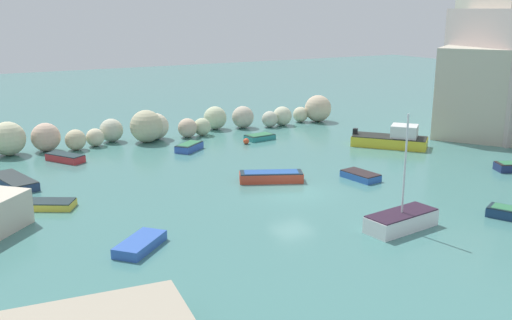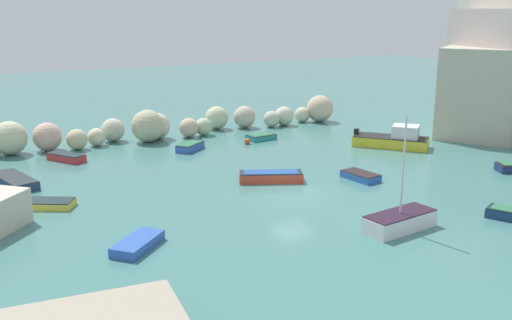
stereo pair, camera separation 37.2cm
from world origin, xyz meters
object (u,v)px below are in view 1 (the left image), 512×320
object	(u,v)px
moored_boat_2	(393,139)
moored_boat_9	(14,182)
moored_boat_3	(401,220)
channel_buoy	(246,141)
moored_boat_8	(140,244)
moored_boat_6	(361,176)
moored_boat_4	(47,204)
moored_boat_1	(189,147)
moored_boat_7	(271,176)
moored_boat_10	(260,137)
moored_boat_11	(65,158)

from	to	relation	value
moored_boat_2	moored_boat_9	distance (m)	28.61
moored_boat_3	channel_buoy	bearing A→B (deg)	-102.36
moored_boat_2	moored_boat_8	world-z (taller)	moored_boat_2
moored_boat_8	moored_boat_6	bearing A→B (deg)	-28.52
moored_boat_4	moored_boat_9	world-z (taller)	moored_boat_9
moored_boat_1	moored_boat_7	world-z (taller)	moored_boat_7
moored_boat_10	moored_boat_11	bearing A→B (deg)	171.85
moored_boat_7	moored_boat_8	bearing A→B (deg)	-124.32
channel_buoy	moored_boat_2	distance (m)	11.99
moored_boat_6	moored_boat_9	world-z (taller)	moored_boat_9
moored_boat_4	moored_boat_10	world-z (taller)	moored_boat_10
moored_boat_6	moored_boat_4	bearing A→B (deg)	70.60
moored_boat_3	moored_boat_6	xyz separation A→B (m)	(3.86, 8.06, -0.24)
channel_buoy	moored_boat_10	xyz separation A→B (m)	(1.82, 0.93, 0.00)
moored_boat_7	moored_boat_9	distance (m)	16.42
moored_boat_8	moored_boat_11	size ratio (longest dim) A/B	0.97
moored_boat_3	moored_boat_11	xyz separation A→B (m)	(-12.27, 22.23, -0.20)
channel_buoy	moored_boat_11	size ratio (longest dim) A/B	0.16
moored_boat_1	moored_boat_11	world-z (taller)	moored_boat_1
moored_boat_7	moored_boat_8	world-z (taller)	moored_boat_7
channel_buoy	moored_boat_7	distance (m)	10.88
channel_buoy	moored_boat_4	xyz separation A→B (m)	(-17.33, -8.62, -0.03)
channel_buoy	moored_boat_8	size ratio (longest dim) A/B	0.16
channel_buoy	moored_boat_3	bearing A→B (deg)	-95.59
channel_buoy	moored_boat_3	xyz separation A→B (m)	(-2.03, -20.71, 0.23)
channel_buoy	moored_boat_7	world-z (taller)	moored_boat_7
moored_boat_11	moored_boat_3	bearing A→B (deg)	-3.18
moored_boat_2	channel_buoy	bearing A→B (deg)	-164.42
moored_boat_10	moored_boat_6	bearing A→B (deg)	-96.00
moored_boat_2	moored_boat_11	world-z (taller)	moored_boat_2
moored_boat_3	moored_boat_6	distance (m)	8.94
moored_boat_1	moored_boat_6	distance (m)	14.58
moored_boat_3	moored_boat_4	size ratio (longest dim) A/B	1.81
moored_boat_3	moored_boat_6	size ratio (longest dim) A/B	2.22
moored_boat_9	moored_boat_6	bearing A→B (deg)	-129.66
moored_boat_1	moored_boat_6	xyz separation A→B (m)	(6.83, -12.88, -0.07)
moored_boat_4	moored_boat_11	xyz separation A→B (m)	(3.03, 10.13, 0.06)
moored_boat_8	moored_boat_9	size ratio (longest dim) A/B	0.66
moored_boat_7	moored_boat_9	size ratio (longest dim) A/B	0.92
moored_boat_2	moored_boat_11	size ratio (longest dim) A/B	1.89
moored_boat_3	moored_boat_9	xyz separation A→B (m)	(-16.39, 17.53, -0.19)
moored_boat_4	moored_boat_10	xyz separation A→B (m)	(19.14, 9.55, 0.03)
moored_boat_9	moored_boat_11	world-z (taller)	moored_boat_9
channel_buoy	moored_boat_4	distance (m)	19.35
moored_boat_2	moored_boat_4	size ratio (longest dim) A/B	1.79
channel_buoy	moored_boat_8	bearing A→B (deg)	-130.95
moored_boat_8	moored_boat_2	bearing A→B (deg)	-20.09
channel_buoy	moored_boat_9	world-z (taller)	moored_boat_9
moored_boat_8	moored_boat_10	world-z (taller)	same
moored_boat_2	moored_boat_3	bearing A→B (deg)	-81.30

